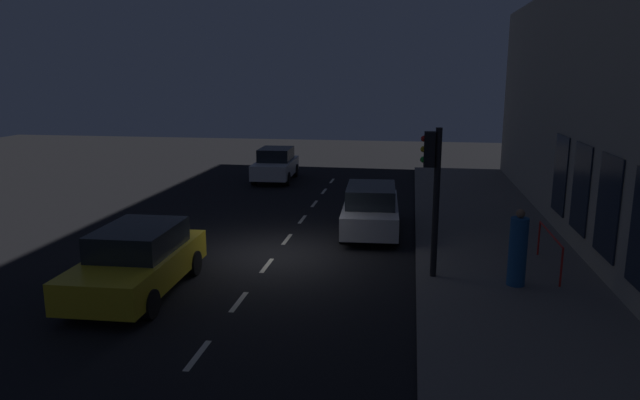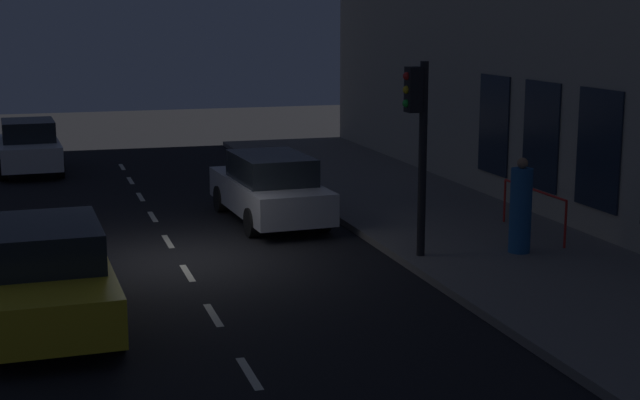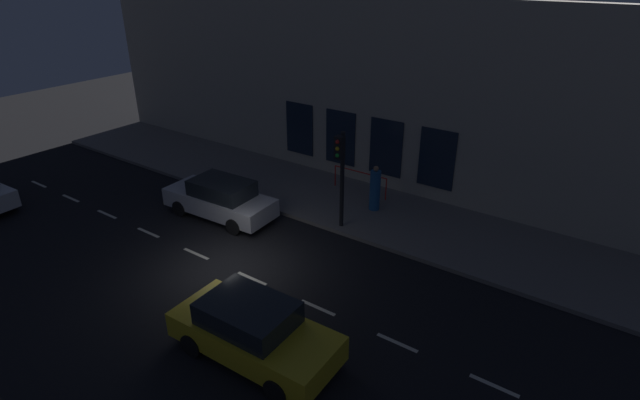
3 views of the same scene
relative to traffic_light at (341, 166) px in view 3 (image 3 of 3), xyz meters
The scene contains 9 objects.
ground_plane 5.27m from the traffic_light, 160.19° to the left, with size 60.00×60.00×0.00m, color black.
sidewalk 3.55m from the traffic_light, 38.63° to the left, with size 4.50×32.00×0.15m.
building_facade 4.95m from the traffic_light, 19.06° to the left, with size 0.65×32.00×8.05m.
lane_centre_line 5.07m from the traffic_light, behind, with size 0.12×27.20×0.01m.
traffic_light is the anchor object (origin of this frame).
parked_car_0 7.29m from the traffic_light, 165.07° to the right, with size 2.08×4.48×1.58m.
parked_car_2 5.11m from the traffic_light, 111.83° to the left, with size 2.00×4.63×1.58m.
pedestrian_0 2.62m from the traffic_light, ahead, with size 0.59×0.59×1.86m.
red_railing 3.64m from the traffic_light, 17.65° to the left, with size 0.05×2.58×0.97m.
Camera 3 is at (-9.71, -10.51, 9.26)m, focal length 28.18 mm.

